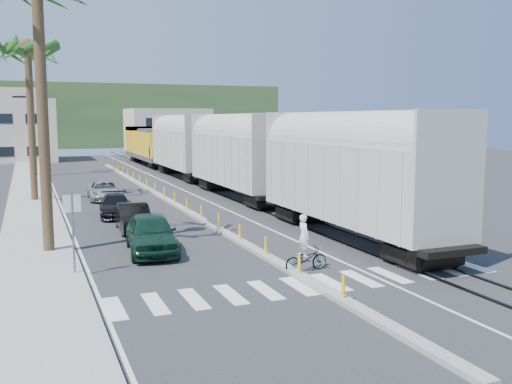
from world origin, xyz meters
TOP-DOWN VIEW (x-y plane):
  - ground at (0.00, 0.00)m, footprint 140.00×140.00m
  - sidewalk at (-8.50, 25.00)m, footprint 3.00×90.00m
  - rails at (5.00, 28.00)m, footprint 1.56×100.00m
  - median at (0.00, 19.96)m, footprint 0.45×60.00m
  - crosswalk at (0.00, -2.00)m, footprint 14.00×2.20m
  - lane_markings at (-2.15, 25.00)m, footprint 9.42×90.00m
  - freight_train at (5.00, 24.46)m, footprint 3.00×60.94m
  - palm_trees at (-8.10, 22.70)m, footprint 3.50×37.20m
  - street_sign at (-7.30, 2.00)m, footprint 0.60×0.08m
  - buildings at (-6.41, 71.66)m, footprint 38.00×27.00m
  - hillside at (0.00, 100.00)m, footprint 80.00×20.00m
  - car_lead at (-4.04, 4.61)m, footprint 2.85×5.14m
  - car_second at (-3.94, 9.41)m, footprint 1.74×4.26m
  - car_third at (-4.14, 14.12)m, footprint 2.64×4.67m
  - car_rear at (-3.85, 21.19)m, footprint 2.43×4.74m
  - cyclist at (0.57, -0.35)m, footprint 0.78×1.75m

SIDE VIEW (x-z plane):
  - ground at x=0.00m, z-range 0.00..0.00m
  - lane_markings at x=-2.15m, z-range 0.00..0.01m
  - crosswalk at x=0.00m, z-range 0.00..0.01m
  - rails at x=5.00m, z-range 0.00..0.06m
  - sidewalk at x=-8.50m, z-range 0.00..0.15m
  - median at x=0.00m, z-range -0.34..0.51m
  - car_third at x=-4.14m, z-range 0.00..1.25m
  - car_rear at x=-3.85m, z-range 0.00..1.28m
  - cyclist at x=0.57m, z-range -0.38..1.72m
  - car_second at x=-3.94m, z-range 0.00..1.37m
  - car_lead at x=-4.04m, z-range 0.00..1.62m
  - street_sign at x=-7.30m, z-range 0.47..3.47m
  - freight_train at x=5.00m, z-range -0.02..5.83m
  - buildings at x=-6.41m, z-range -0.64..9.36m
  - hillside at x=0.00m, z-range 0.00..12.00m
  - palm_trees at x=-8.10m, z-range 3.93..17.68m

